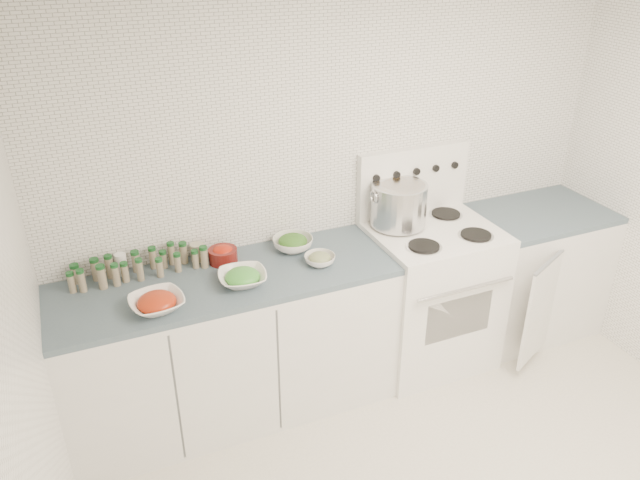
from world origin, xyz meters
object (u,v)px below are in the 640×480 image
Objects in this scene: stove at (429,290)px; bowl_snowpea at (242,277)px; stock_pot at (399,203)px; bowl_tomato at (157,302)px.

stove reaches higher than bowl_snowpea.
stock_pot reaches higher than bowl_snowpea.
bowl_snowpea is at bearing -175.95° from stove.
stock_pot is 1.09m from bowl_snowpea.
stove is at bearing 4.05° from bowl_snowpea.
bowl_snowpea is (0.46, 0.07, -0.00)m from bowl_tomato.
bowl_snowpea is at bearing 8.37° from bowl_tomato.
stove reaches higher than stock_pot.
bowl_tomato reaches higher than bowl_snowpea.
stove is 1.76m from bowl_tomato.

